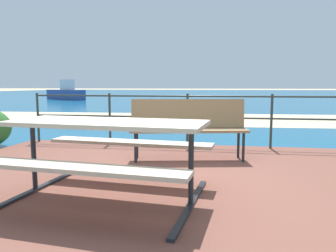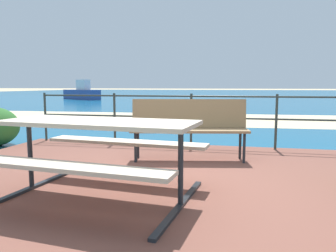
# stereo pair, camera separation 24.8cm
# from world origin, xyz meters

# --- Properties ---
(ground_plane) EXTENTS (240.00, 240.00, 0.00)m
(ground_plane) POSITION_xyz_m (0.00, 0.00, 0.00)
(ground_plane) COLOR tan
(patio_paving) EXTENTS (6.40, 5.20, 0.06)m
(patio_paving) POSITION_xyz_m (0.00, 0.00, 0.03)
(patio_paving) COLOR brown
(patio_paving) RESTS_ON ground
(sea_water) EXTENTS (90.00, 90.00, 0.01)m
(sea_water) POSITION_xyz_m (0.00, 40.00, 0.01)
(sea_water) COLOR #145B84
(sea_water) RESTS_ON ground
(beach_strip) EXTENTS (54.14, 6.79, 0.01)m
(beach_strip) POSITION_xyz_m (0.00, 7.88, 0.01)
(beach_strip) COLOR beige
(beach_strip) RESTS_ON ground
(picnic_table) EXTENTS (2.04, 1.65, 0.77)m
(picnic_table) POSITION_xyz_m (-0.48, -0.50, 0.65)
(picnic_table) COLOR #BCAD93
(picnic_table) RESTS_ON patio_paving
(park_bench) EXTENTS (1.76, 0.73, 0.90)m
(park_bench) POSITION_xyz_m (0.13, 1.37, 0.60)
(park_bench) COLOR #8C704C
(park_bench) RESTS_ON patio_paving
(railing_fence) EXTENTS (5.94, 0.04, 0.96)m
(railing_fence) POSITION_xyz_m (0.00, 2.44, 0.67)
(railing_fence) COLOR #2D3833
(railing_fence) RESTS_ON patio_paving
(boat_near) EXTENTS (4.60, 3.37, 1.63)m
(boat_near) POSITION_xyz_m (-12.18, 21.88, 0.53)
(boat_near) COLOR #2D478C
(boat_near) RESTS_ON sea_water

